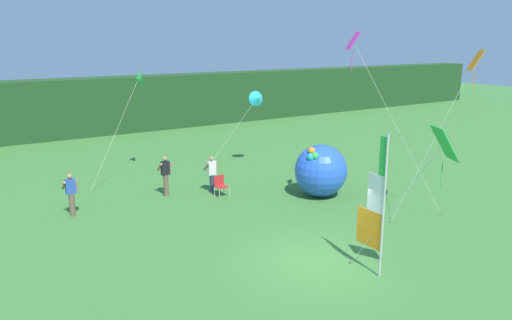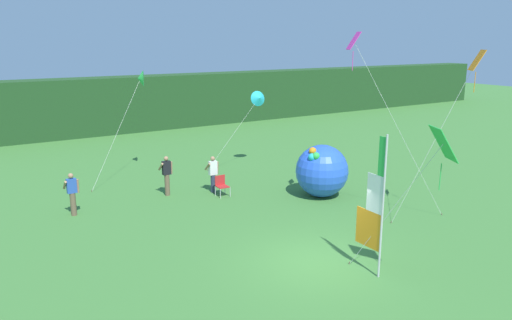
{
  "view_description": "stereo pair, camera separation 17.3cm",
  "coord_description": "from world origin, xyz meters",
  "px_view_note": "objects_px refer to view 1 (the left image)",
  "views": [
    {
      "loc": [
        -9.03,
        -10.82,
        6.69
      ],
      "look_at": [
        -0.18,
        3.12,
        2.62
      ],
      "focal_mm": 34.62,
      "sensor_mm": 36.0,
      "label": 1
    },
    {
      "loc": [
        -8.89,
        -10.91,
        6.69
      ],
      "look_at": [
        -0.18,
        3.12,
        2.62
      ],
      "focal_mm": 34.62,
      "sensor_mm": 36.0,
      "label": 2
    }
  ],
  "objects_px": {
    "inflatable_balloon": "(321,171)",
    "kite_green_delta_2": "(138,79)",
    "kite_green_diamond_1": "(441,148)",
    "banner_flag": "(376,208)",
    "person_mid_field": "(166,175)",
    "person_near_banner": "(212,173)",
    "folding_chair": "(220,184)",
    "kite_orange_diamond_0": "(471,70)",
    "kite_magenta_diamond_3": "(359,54)",
    "person_far_left": "(71,194)",
    "kite_cyan_delta_4": "(257,98)"
  },
  "relations": [
    {
      "from": "kite_green_diamond_1",
      "to": "person_far_left",
      "type": "bearing_deg",
      "value": 120.56
    },
    {
      "from": "folding_chair",
      "to": "kite_green_delta_2",
      "type": "distance_m",
      "value": 6.91
    },
    {
      "from": "person_near_banner",
      "to": "person_far_left",
      "type": "height_order",
      "value": "person_far_left"
    },
    {
      "from": "person_mid_field",
      "to": "kite_green_delta_2",
      "type": "height_order",
      "value": "kite_green_delta_2"
    },
    {
      "from": "person_mid_field",
      "to": "folding_chair",
      "type": "bearing_deg",
      "value": -32.74
    },
    {
      "from": "person_far_left",
      "to": "folding_chair",
      "type": "distance_m",
      "value": 6.12
    },
    {
      "from": "person_mid_field",
      "to": "kite_orange_diamond_0",
      "type": "xyz_separation_m",
      "value": [
        7.77,
        -8.93,
        4.69
      ]
    },
    {
      "from": "person_mid_field",
      "to": "person_far_left",
      "type": "relative_size",
      "value": 1.04
    },
    {
      "from": "banner_flag",
      "to": "person_far_left",
      "type": "relative_size",
      "value": 2.47
    },
    {
      "from": "folding_chair",
      "to": "kite_magenta_diamond_3",
      "type": "distance_m",
      "value": 8.05
    },
    {
      "from": "person_mid_field",
      "to": "kite_magenta_diamond_3",
      "type": "xyz_separation_m",
      "value": [
        5.33,
        -5.97,
        5.21
      ]
    },
    {
      "from": "banner_flag",
      "to": "kite_orange_diamond_0",
      "type": "distance_m",
      "value": 6.69
    },
    {
      "from": "person_mid_field",
      "to": "inflatable_balloon",
      "type": "xyz_separation_m",
      "value": [
        5.65,
        -3.65,
        0.2
      ]
    },
    {
      "from": "person_near_banner",
      "to": "person_far_left",
      "type": "distance_m",
      "value": 5.97
    },
    {
      "from": "inflatable_balloon",
      "to": "folding_chair",
      "type": "distance_m",
      "value": 4.39
    },
    {
      "from": "inflatable_balloon",
      "to": "kite_green_delta_2",
      "type": "relative_size",
      "value": 0.44
    },
    {
      "from": "kite_orange_diamond_0",
      "to": "kite_green_delta_2",
      "type": "bearing_deg",
      "value": 119.97
    },
    {
      "from": "person_near_banner",
      "to": "kite_magenta_diamond_3",
      "type": "xyz_separation_m",
      "value": [
        3.41,
        -5.33,
        5.27
      ]
    },
    {
      "from": "banner_flag",
      "to": "person_mid_field",
      "type": "xyz_separation_m",
      "value": [
        -2.28,
        10.11,
        -1.06
      ]
    },
    {
      "from": "person_mid_field",
      "to": "kite_orange_diamond_0",
      "type": "height_order",
      "value": "kite_orange_diamond_0"
    },
    {
      "from": "kite_green_delta_2",
      "to": "person_near_banner",
      "type": "bearing_deg",
      "value": -71.19
    },
    {
      "from": "person_near_banner",
      "to": "inflatable_balloon",
      "type": "distance_m",
      "value": 4.8
    },
    {
      "from": "person_mid_field",
      "to": "kite_green_diamond_1",
      "type": "relative_size",
      "value": 0.38
    },
    {
      "from": "banner_flag",
      "to": "kite_cyan_delta_4",
      "type": "xyz_separation_m",
      "value": [
        3.79,
        12.25,
        1.66
      ]
    },
    {
      "from": "banner_flag",
      "to": "kite_cyan_delta_4",
      "type": "height_order",
      "value": "banner_flag"
    },
    {
      "from": "person_far_left",
      "to": "kite_orange_diamond_0",
      "type": "xyz_separation_m",
      "value": [
        11.82,
        -8.48,
        4.73
      ]
    },
    {
      "from": "person_far_left",
      "to": "person_mid_field",
      "type": "bearing_deg",
      "value": 6.38
    },
    {
      "from": "person_mid_field",
      "to": "kite_magenta_diamond_3",
      "type": "distance_m",
      "value": 9.55
    },
    {
      "from": "person_mid_field",
      "to": "kite_cyan_delta_4",
      "type": "height_order",
      "value": "kite_cyan_delta_4"
    },
    {
      "from": "banner_flag",
      "to": "inflatable_balloon",
      "type": "distance_m",
      "value": 7.34
    },
    {
      "from": "kite_orange_diamond_0",
      "to": "kite_cyan_delta_4",
      "type": "bearing_deg",
      "value": 98.73
    },
    {
      "from": "person_far_left",
      "to": "person_near_banner",
      "type": "bearing_deg",
      "value": -1.82
    },
    {
      "from": "kite_green_delta_2",
      "to": "kite_green_diamond_1",
      "type": "bearing_deg",
      "value": -81.73
    },
    {
      "from": "kite_orange_diamond_0",
      "to": "kite_cyan_delta_4",
      "type": "height_order",
      "value": "kite_orange_diamond_0"
    },
    {
      "from": "kite_orange_diamond_0",
      "to": "kite_green_delta_2",
      "type": "xyz_separation_m",
      "value": [
        -7.39,
        12.82,
        -0.84
      ]
    },
    {
      "from": "inflatable_balloon",
      "to": "folding_chair",
      "type": "xyz_separation_m",
      "value": [
        -3.65,
        2.36,
        -0.63
      ]
    },
    {
      "from": "person_near_banner",
      "to": "folding_chair",
      "type": "relative_size",
      "value": 1.85
    },
    {
      "from": "folding_chair",
      "to": "kite_green_diamond_1",
      "type": "relative_size",
      "value": 0.19
    },
    {
      "from": "person_far_left",
      "to": "kite_cyan_delta_4",
      "type": "xyz_separation_m",
      "value": [
        10.12,
        2.6,
        2.76
      ]
    },
    {
      "from": "kite_cyan_delta_4",
      "to": "kite_orange_diamond_0",
      "type": "bearing_deg",
      "value": -81.27
    },
    {
      "from": "person_far_left",
      "to": "kite_orange_diamond_0",
      "type": "distance_m",
      "value": 15.3
    },
    {
      "from": "inflatable_balloon",
      "to": "kite_green_diamond_1",
      "type": "height_order",
      "value": "kite_green_diamond_1"
    },
    {
      "from": "person_far_left",
      "to": "inflatable_balloon",
      "type": "distance_m",
      "value": 10.22
    },
    {
      "from": "person_near_banner",
      "to": "inflatable_balloon",
      "type": "bearing_deg",
      "value": -38.87
    },
    {
      "from": "person_mid_field",
      "to": "inflatable_balloon",
      "type": "height_order",
      "value": "inflatable_balloon"
    },
    {
      "from": "person_mid_field",
      "to": "kite_orange_diamond_0",
      "type": "relative_size",
      "value": 0.28
    },
    {
      "from": "banner_flag",
      "to": "kite_orange_diamond_0",
      "type": "xyz_separation_m",
      "value": [
        5.49,
        1.18,
        3.63
      ]
    },
    {
      "from": "person_near_banner",
      "to": "person_far_left",
      "type": "relative_size",
      "value": 0.97
    },
    {
      "from": "inflatable_balloon",
      "to": "kite_orange_diamond_0",
      "type": "distance_m",
      "value": 7.25
    },
    {
      "from": "banner_flag",
      "to": "kite_magenta_diamond_3",
      "type": "xyz_separation_m",
      "value": [
        3.05,
        4.14,
        4.14
      ]
    }
  ]
}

